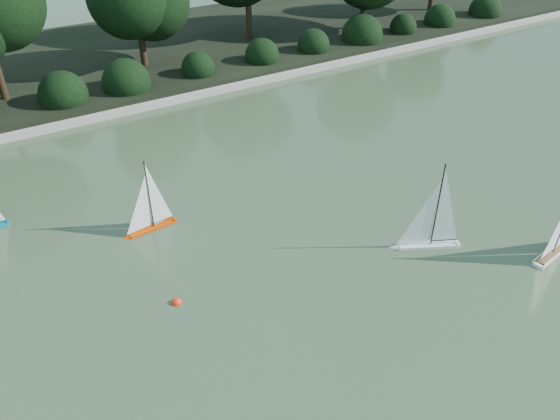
% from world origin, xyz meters
% --- Properties ---
extents(ground, '(80.00, 80.00, 0.00)m').
position_xyz_m(ground, '(0.00, 0.00, 0.00)').
color(ground, '#304127').
rests_on(ground, ground).
extents(pond_coping, '(40.00, 0.35, 0.18)m').
position_xyz_m(pond_coping, '(0.00, 9.00, 0.09)').
color(pond_coping, gray).
rests_on(pond_coping, ground).
extents(far_bank, '(40.00, 8.00, 0.30)m').
position_xyz_m(far_bank, '(0.00, 13.00, 0.15)').
color(far_bank, black).
rests_on(far_bank, ground).
extents(shrub_hedge, '(29.10, 1.10, 1.10)m').
position_xyz_m(shrub_hedge, '(0.00, 9.90, 0.45)').
color(shrub_hedge, black).
rests_on(shrub_hedge, ground).
extents(sailboat_white_a, '(1.19, 0.74, 1.73)m').
position_xyz_m(sailboat_white_a, '(2.01, 0.76, 0.27)').
color(sailboat_white_a, silver).
rests_on(sailboat_white_a, ground).
extents(sailboat_orange, '(1.07, 0.24, 1.46)m').
position_xyz_m(sailboat_orange, '(-1.86, 3.76, 0.23)').
color(sailboat_orange, '#E13E00').
rests_on(sailboat_orange, ground).
extents(race_buoy, '(0.16, 0.16, 0.16)m').
position_xyz_m(race_buoy, '(-2.17, 1.73, 0.00)').
color(race_buoy, '#FF2B0D').
rests_on(race_buoy, ground).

